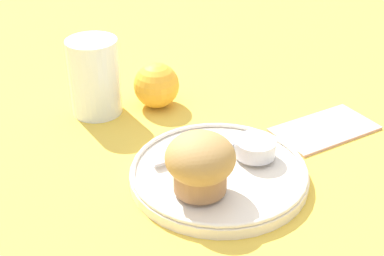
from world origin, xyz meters
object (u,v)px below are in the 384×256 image
(butter_knife, at_px, (208,149))
(orange_fruit, at_px, (156,85))
(juice_glass, at_px, (95,77))
(muffin, at_px, (200,163))

(butter_knife, distance_m, orange_fruit, 0.18)
(orange_fruit, height_order, juice_glass, juice_glass)
(muffin, bearing_deg, juice_glass, 94.58)
(butter_knife, relative_size, orange_fruit, 2.20)
(orange_fruit, bearing_deg, muffin, -105.35)
(muffin, height_order, orange_fruit, muffin)
(muffin, relative_size, butter_knife, 0.52)
(muffin, distance_m, butter_knife, 0.09)
(muffin, distance_m, orange_fruit, 0.26)
(orange_fruit, bearing_deg, butter_knife, -94.55)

